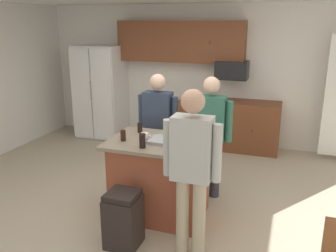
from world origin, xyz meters
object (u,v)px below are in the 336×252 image
person_host_foreground (158,124)px  trash_bin (123,219)px  kitchen_island (160,178)px  glass_short_whisky (142,141)px  microwave_over_range (232,70)px  tumbler_amber (140,128)px  mug_ceramic_white (145,137)px  glass_dark_ale (123,136)px  person_elder_center (192,164)px  serving_tray (169,141)px  glass_stout_tall (176,146)px  refrigerator (101,92)px  person_guest_right (210,130)px  glass_pilsner (200,134)px

person_host_foreground → trash_bin: (0.16, -1.46, -0.63)m
kitchen_island → person_host_foreground: (-0.30, 0.74, 0.45)m
kitchen_island → glass_short_whisky: (-0.10, -0.28, 0.55)m
microwave_over_range → trash_bin: size_ratio=0.92×
tumbler_amber → mug_ceramic_white: (0.19, -0.28, -0.01)m
kitchen_island → glass_dark_ale: bearing=-161.5°
microwave_over_range → person_host_foreground: bearing=-108.4°
glass_dark_ale → tumbler_amber: bearing=81.4°
microwave_over_range → person_elder_center: bearing=-86.6°
tumbler_amber → glass_short_whisky: bearing=-63.6°
mug_ceramic_white → serving_tray: size_ratio=0.30×
person_host_foreground → trash_bin: 1.59m
tumbler_amber → glass_stout_tall: bearing=-38.5°
glass_dark_ale → serving_tray: glass_dark_ale is taller
glass_short_whisky → trash_bin: (-0.05, -0.44, -0.73)m
refrigerator → mug_ceramic_white: bearing=-52.1°
mug_ceramic_white → serving_tray: 0.29m
person_host_foreground → glass_short_whisky: person_host_foreground is taller
refrigerator → serving_tray: (2.37, -2.64, 0.06)m
glass_short_whisky → trash_bin: bearing=-96.1°
person_guest_right → serving_tray: person_guest_right is taller
microwave_over_range → mug_ceramic_white: (-0.52, -2.78, -0.45)m
microwave_over_range → trash_bin: microwave_over_range is taller
person_elder_center → trash_bin: person_elder_center is taller
refrigerator → mug_ceramic_white: refrigerator is taller
person_host_foreground → person_elder_center: size_ratio=0.95×
person_host_foreground → serving_tray: person_host_foreground is taller
glass_pilsner → tumbler_amber: glass_pilsner is taller
glass_dark_ale → glass_pilsner: bearing=22.1°
person_guest_right → glass_dark_ale: person_guest_right is taller
person_guest_right → trash_bin: 1.65m
serving_tray → glass_stout_tall: bearing=-57.3°
microwave_over_range → glass_short_whisky: microwave_over_range is taller
microwave_over_range → glass_dark_ale: (-0.76, -2.86, -0.43)m
microwave_over_range → serving_tray: (-0.23, -2.76, -0.48)m
person_host_foreground → person_elder_center: 1.62m
kitchen_island → serving_tray: size_ratio=2.70×
kitchen_island → glass_stout_tall: glass_stout_tall is taller
person_elder_center → glass_stout_tall: 0.45m
person_host_foreground → serving_tray: 0.89m
kitchen_island → glass_pilsner: glass_pilsner is taller
glass_short_whisky → microwave_over_range: bearing=81.3°
person_elder_center → glass_pilsner: person_elder_center is taller
mug_ceramic_white → glass_dark_ale: (-0.24, -0.08, 0.01)m
refrigerator → mug_ceramic_white: 3.38m
glass_pilsner → glass_stout_tall: glass_pilsner is taller
kitchen_island → person_elder_center: bearing=-48.3°
person_guest_right → tumbler_amber: bearing=-26.7°
person_host_foreground → person_guest_right: bearing=64.1°
person_guest_right → glass_short_whisky: bearing=3.6°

